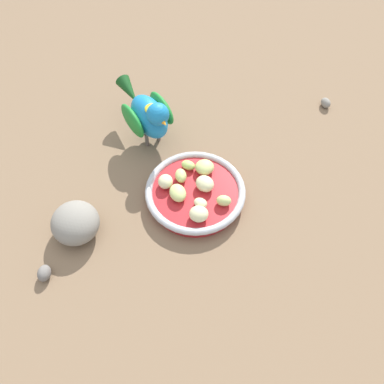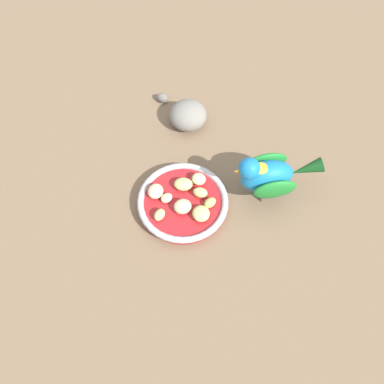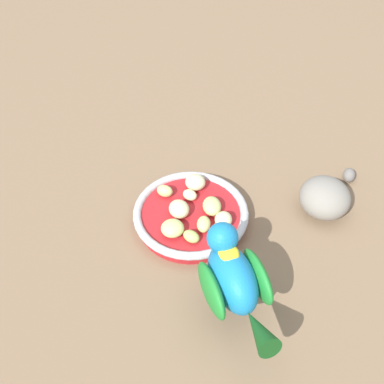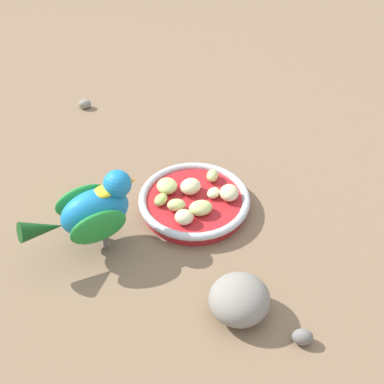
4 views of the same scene
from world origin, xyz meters
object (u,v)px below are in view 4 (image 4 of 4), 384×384
(apple_piece_2, at_px, (191,186))
(apple_piece_7, at_px, (212,176))
(apple_piece_6, at_px, (213,193))
(pebble_1, at_px, (85,104))
(apple_piece_3, at_px, (184,217))
(feeding_bowl, at_px, (194,202))
(parrot, at_px, (93,210))
(apple_piece_0, at_px, (176,205))
(rock_large, at_px, (239,299))
(apple_piece_1, at_px, (201,208))
(apple_piece_8, at_px, (167,186))
(apple_piece_4, at_px, (229,193))
(apple_piece_5, at_px, (161,200))
(pebble_0, at_px, (303,337))

(apple_piece_2, xyz_separation_m, apple_piece_7, (-0.04, -0.03, -0.00))
(apple_piece_6, relative_size, pebble_1, 0.94)
(pebble_1, bearing_deg, apple_piece_3, 112.71)
(feeding_bowl, bearing_deg, parrot, 20.88)
(apple_piece_0, xyz_separation_m, apple_piece_3, (-0.01, 0.03, 0.00))
(apple_piece_7, xyz_separation_m, rock_large, (0.01, 0.26, -0.00))
(apple_piece_3, distance_m, rock_large, 0.18)
(apple_piece_1, bearing_deg, apple_piece_0, -18.49)
(apple_piece_1, relative_size, parrot, 0.21)
(apple_piece_7, xyz_separation_m, apple_piece_8, (0.08, 0.02, 0.00))
(apple_piece_8, relative_size, rock_large, 0.42)
(apple_piece_4, bearing_deg, apple_piece_5, -1.64)
(apple_piece_0, relative_size, apple_piece_1, 0.78)
(apple_piece_5, distance_m, apple_piece_6, 0.09)
(apple_piece_0, height_order, apple_piece_4, apple_piece_4)
(apple_piece_5, bearing_deg, apple_piece_8, -113.92)
(apple_piece_7, bearing_deg, feeding_bowl, 49.40)
(apple_piece_8, distance_m, pebble_1, 0.34)
(apple_piece_8, xyz_separation_m, pebble_1, (0.14, -0.31, -0.02))
(apple_piece_3, distance_m, apple_piece_7, 0.11)
(rock_large, bearing_deg, apple_piece_4, -96.98)
(apple_piece_4, xyz_separation_m, rock_large, (0.03, 0.21, -0.00))
(pebble_1, bearing_deg, apple_piece_7, 127.43)
(apple_piece_6, relative_size, parrot, 0.14)
(apple_piece_5, bearing_deg, apple_piece_7, -153.43)
(apple_piece_1, bearing_deg, apple_piece_4, -151.68)
(apple_piece_4, xyz_separation_m, apple_piece_8, (0.10, -0.03, -0.00))
(parrot, bearing_deg, apple_piece_4, -6.93)
(apple_piece_1, distance_m, apple_piece_6, 0.05)
(apple_piece_1, height_order, apple_piece_8, same)
(apple_piece_2, bearing_deg, pebble_0, 110.48)
(apple_piece_1, bearing_deg, apple_piece_2, -79.87)
(apple_piece_3, height_order, rock_large, rock_large)
(parrot, bearing_deg, apple_piece_0, -3.81)
(apple_piece_7, bearing_deg, parrot, 27.96)
(apple_piece_3, relative_size, apple_piece_7, 1.11)
(apple_piece_2, height_order, apple_piece_8, apple_piece_2)
(apple_piece_6, distance_m, apple_piece_7, 0.04)
(feeding_bowl, height_order, pebble_1, feeding_bowl)
(apple_piece_1, relative_size, apple_piece_4, 1.13)
(pebble_0, height_order, pebble_1, pebble_0)
(feeding_bowl, relative_size, apple_piece_5, 6.81)
(feeding_bowl, height_order, apple_piece_4, apple_piece_4)
(apple_piece_5, height_order, apple_piece_8, apple_piece_8)
(apple_piece_1, distance_m, pebble_0, 0.26)
(apple_piece_4, bearing_deg, apple_piece_7, -68.47)
(apple_piece_6, height_order, parrot, parrot)
(apple_piece_7, height_order, pebble_0, apple_piece_7)
(apple_piece_1, xyz_separation_m, apple_piece_8, (0.05, -0.06, 0.00))
(apple_piece_6, relative_size, rock_large, 0.29)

